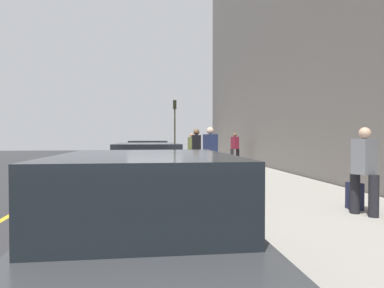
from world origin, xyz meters
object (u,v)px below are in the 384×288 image
object	(u,v)px
pedestrian_black_coat	(196,151)
rolling_suitcase	(355,196)
parked_car_red	(146,172)
pedestrian_navy_coat	(210,153)
pedestrian_burgundy_coat	(235,147)
pedestrian_grey_coat	(364,168)
traffic_light_pole	(175,118)
pedestrian_olive_coat	(192,148)
parked_car_charcoal	(146,228)
parked_car_black	(148,157)

from	to	relation	value
pedestrian_black_coat	rolling_suitcase	xyz separation A→B (m)	(-6.21, -2.51, -0.70)
parked_car_red	pedestrian_navy_coat	size ratio (longest dim) A/B	2.57
pedestrian_burgundy_coat	pedestrian_navy_coat	world-z (taller)	pedestrian_navy_coat
rolling_suitcase	pedestrian_navy_coat	bearing A→B (deg)	26.67
pedestrian_grey_coat	rolling_suitcase	distance (m)	0.82
pedestrian_burgundy_coat	traffic_light_pole	bearing A→B (deg)	20.07
pedestrian_olive_coat	pedestrian_black_coat	world-z (taller)	pedestrian_black_coat
parked_car_charcoal	pedestrian_black_coat	distance (m)	9.60
parked_car_charcoal	parked_car_black	distance (m)	11.82
parked_car_red	pedestrian_burgundy_coat	distance (m)	11.53
pedestrian_olive_coat	pedestrian_black_coat	bearing A→B (deg)	174.61
parked_car_red	rolling_suitcase	size ratio (longest dim) A/B	5.16
pedestrian_black_coat	traffic_light_pole	size ratio (longest dim) A/B	0.41
parked_car_red	parked_car_black	xyz separation A→B (m)	(6.25, -0.02, 0.00)
parked_car_red	pedestrian_navy_coat	distance (m)	3.04
pedestrian_navy_coat	traffic_light_pole	bearing A→B (deg)	0.03
pedestrian_black_coat	pedestrian_grey_coat	xyz separation A→B (m)	(-6.72, -2.38, -0.07)
pedestrian_olive_coat	pedestrian_burgundy_coat	bearing A→B (deg)	-76.73
pedestrian_grey_coat	rolling_suitcase	world-z (taller)	pedestrian_grey_coat
parked_car_red	traffic_light_pole	world-z (taller)	traffic_light_pole
pedestrian_navy_coat	pedestrian_burgundy_coat	bearing A→B (deg)	-19.66
parked_car_black	pedestrian_black_coat	world-z (taller)	pedestrian_black_coat
pedestrian_navy_coat	pedestrian_black_coat	size ratio (longest dim) A/B	1.01
parked_car_black	pedestrian_black_coat	xyz separation A→B (m)	(-2.40, -1.84, 0.37)
pedestrian_olive_coat	parked_car_charcoal	bearing A→B (deg)	171.22
pedestrian_burgundy_coat	pedestrian_navy_coat	distance (m)	8.71
parked_car_black	pedestrian_grey_coat	distance (m)	10.05
parked_car_charcoal	pedestrian_grey_coat	distance (m)	4.99
parked_car_black	traffic_light_pole	bearing A→B (deg)	-9.66
parked_car_red	pedestrian_black_coat	distance (m)	4.29
parked_car_red	parked_car_black	distance (m)	6.25
pedestrian_burgundy_coat	traffic_light_pole	xyz separation A→B (m)	(8.04, 2.94, 2.09)
rolling_suitcase	pedestrian_olive_coat	bearing A→B (deg)	9.16
pedestrian_black_coat	parked_car_charcoal	bearing A→B (deg)	169.13
parked_car_charcoal	traffic_light_pole	world-z (taller)	traffic_light_pole
parked_car_black	pedestrian_olive_coat	world-z (taller)	pedestrian_olive_coat
parked_car_black	pedestrian_navy_coat	world-z (taller)	pedestrian_navy_coat
pedestrian_black_coat	pedestrian_olive_coat	bearing A→B (deg)	-5.39
pedestrian_olive_coat	rolling_suitcase	world-z (taller)	pedestrian_olive_coat
pedestrian_grey_coat	traffic_light_pole	bearing A→B (deg)	5.76
parked_car_charcoal	pedestrian_olive_coat	world-z (taller)	pedestrian_olive_coat
pedestrian_burgundy_coat	parked_car_red	bearing A→B (deg)	154.14
pedestrian_burgundy_coat	pedestrian_navy_coat	bearing A→B (deg)	160.34
pedestrian_olive_coat	rolling_suitcase	bearing A→B (deg)	-170.84
parked_car_red	pedestrian_grey_coat	world-z (taller)	pedestrian_grey_coat
pedestrian_black_coat	parked_car_black	bearing A→B (deg)	37.52
parked_car_black	traffic_light_pole	size ratio (longest dim) A/B	1.07
parked_car_charcoal	pedestrian_navy_coat	bearing A→B (deg)	-14.81
parked_car_red	pedestrian_olive_coat	size ratio (longest dim) A/B	2.73
pedestrian_navy_coat	pedestrian_grey_coat	distance (m)	5.47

